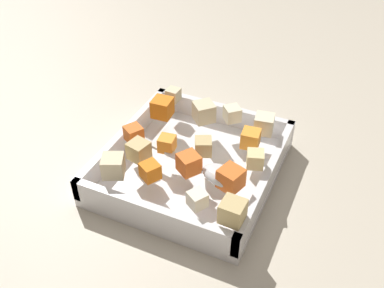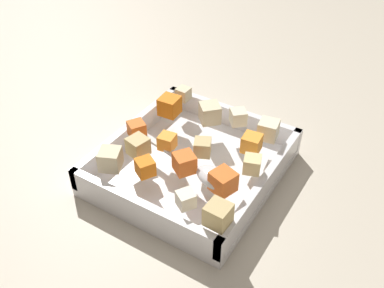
{
  "view_description": "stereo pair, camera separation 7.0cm",
  "coord_description": "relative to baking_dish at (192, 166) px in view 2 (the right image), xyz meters",
  "views": [
    {
      "loc": [
        -0.48,
        -0.22,
        0.5
      ],
      "look_at": [
        0.02,
        0.0,
        0.06
      ],
      "focal_mm": 41.5,
      "sensor_mm": 36.0,
      "label": 1
    },
    {
      "loc": [
        -0.44,
        -0.29,
        0.5
      ],
      "look_at": [
        0.02,
        0.0,
        0.06
      ],
      "focal_mm": 41.5,
      "sensor_mm": 36.0,
      "label": 2
    }
  ],
  "objects": [
    {
      "name": "ground_plane",
      "position": [
        -0.02,
        -0.0,
        -0.02
      ],
      "size": [
        4.0,
        4.0,
        0.0
      ],
      "primitive_type": "plane",
      "color": "#BCB29E"
    },
    {
      "name": "baking_dish",
      "position": [
        0.0,
        0.0,
        0.0
      ],
      "size": [
        0.28,
        0.26,
        0.05
      ],
      "color": "silver",
      "rests_on": "ground_plane"
    },
    {
      "name": "carrot_chunk_front_center",
      "position": [
        0.06,
        0.09,
        0.05
      ],
      "size": [
        0.03,
        0.03,
        0.03
      ],
      "primitive_type": "cube",
      "rotation": [
        0.0,
        0.0,
        1.63
      ],
      "color": "orange",
      "rests_on": "baking_dish"
    },
    {
      "name": "carrot_chunk_center",
      "position": [
        0.05,
        -0.08,
        0.05
      ],
      "size": [
        0.03,
        0.03,
        0.03
      ],
      "primitive_type": "cube",
      "rotation": [
        0.0,
        0.0,
        1.67
      ],
      "color": "orange",
      "rests_on": "baking_dish"
    },
    {
      "name": "carrot_chunk_near_right",
      "position": [
        -0.05,
        -0.09,
        0.05
      ],
      "size": [
        0.04,
        0.04,
        0.03
      ],
      "primitive_type": "cube",
      "rotation": [
        0.0,
        0.0,
        2.82
      ],
      "color": "orange",
      "rests_on": "baking_dish"
    },
    {
      "name": "carrot_chunk_rim_edge",
      "position": [
        -0.02,
        0.1,
        0.05
      ],
      "size": [
        0.04,
        0.04,
        0.03
      ],
      "primitive_type": "cube",
      "rotation": [
        0.0,
        0.0,
        4.16
      ],
      "color": "orange",
      "rests_on": "baking_dish"
    },
    {
      "name": "carrot_chunk_back_center",
      "position": [
        -0.09,
        0.03,
        0.05
      ],
      "size": [
        0.03,
        0.03,
        0.03
      ],
      "primitive_type": "cube",
      "rotation": [
        0.0,
        0.0,
        1.04
      ],
      "color": "orange",
      "rests_on": "baking_dish"
    },
    {
      "name": "carrot_chunk_corner_se",
      "position": [
        -0.05,
        -0.02,
        0.05
      ],
      "size": [
        0.04,
        0.04,
        0.03
      ],
      "primitive_type": "cube",
      "rotation": [
        0.0,
        0.0,
        2.55
      ],
      "color": "orange",
      "rests_on": "baking_dish"
    },
    {
      "name": "carrot_chunk_near_spoon",
      "position": [
        -0.02,
        0.03,
        0.05
      ],
      "size": [
        0.03,
        0.03,
        0.02
      ],
      "primitive_type": "cube",
      "rotation": [
        0.0,
        0.0,
        4.84
      ],
      "color": "orange",
      "rests_on": "baking_dish"
    },
    {
      "name": "potato_chunk_far_right",
      "position": [
        -0.1,
        0.08,
        0.05
      ],
      "size": [
        0.04,
        0.04,
        0.03
      ],
      "primitive_type": "cube",
      "rotation": [
        0.0,
        0.0,
        3.57
      ],
      "color": "beige",
      "rests_on": "baking_dish"
    },
    {
      "name": "potato_chunk_near_left",
      "position": [
        0.1,
        -0.03,
        0.05
      ],
      "size": [
        0.04,
        0.04,
        0.03
      ],
      "primitive_type": "cube",
      "rotation": [
        0.0,
        0.0,
        2.31
      ],
      "color": "beige",
      "rests_on": "baking_dish"
    },
    {
      "name": "potato_chunk_corner_ne",
      "position": [
        -0.11,
        -0.11,
        0.05
      ],
      "size": [
        0.03,
        0.03,
        0.03
      ],
      "primitive_type": "cube",
      "rotation": [
        0.0,
        0.0,
        4.67
      ],
      "color": "tan",
      "rests_on": "baking_dish"
    },
    {
      "name": "potato_chunk_far_left",
      "position": [
        0.12,
        0.09,
        0.05
      ],
      "size": [
        0.02,
        0.02,
        0.02
      ],
      "primitive_type": "cube",
      "rotation": [
        0.0,
        0.0,
        6.23
      ],
      "color": "beige",
      "rests_on": "baking_dish"
    },
    {
      "name": "potato_chunk_under_handle",
      "position": [
        -0.05,
        0.07,
        0.05
      ],
      "size": [
        0.03,
        0.03,
        0.03
      ],
      "primitive_type": "cube",
      "rotation": [
        0.0,
        0.0,
        2.91
      ],
      "color": "tan",
      "rests_on": "baking_dish"
    },
    {
      "name": "potato_chunk_corner_sw",
      "position": [
        -0.0,
        -0.02,
        0.05
      ],
      "size": [
        0.03,
        0.03,
        0.03
      ],
      "primitive_type": "cube",
      "rotation": [
        0.0,
        0.0,
        2.01
      ],
      "color": "tan",
      "rests_on": "baking_dish"
    },
    {
      "name": "potato_chunk_mid_left",
      "position": [
        0.09,
        -0.09,
        0.05
      ],
      "size": [
        0.04,
        0.04,
        0.03
      ],
      "primitive_type": "cube",
      "rotation": [
        0.0,
        0.0,
        1.73
      ],
      "color": "beige",
      "rests_on": "baking_dish"
    },
    {
      "name": "potato_chunk_heap_top",
      "position": [
        0.08,
        0.01,
        0.05
      ],
      "size": [
        0.05,
        0.05,
        0.03
      ],
      "primitive_type": "cube",
      "rotation": [
        0.0,
        0.0,
        3.93
      ],
      "color": "beige",
      "rests_on": "baking_dish"
    },
    {
      "name": "potato_chunk_corner_nw",
      "position": [
        0.0,
        -0.1,
        0.05
      ],
      "size": [
        0.03,
        0.03,
        0.03
      ],
      "primitive_type": "cube",
      "rotation": [
        0.0,
        0.0,
        1.9
      ],
      "color": "#E0CC89",
      "rests_on": "baking_dish"
    },
    {
      "name": "parsnip_chunk_mid_right",
      "position": [
        -0.11,
        -0.06,
        0.05
      ],
      "size": [
        0.03,
        0.03,
        0.02
      ],
      "primitive_type": "cube",
      "rotation": [
        0.0,
        0.0,
        4.15
      ],
      "color": "silver",
      "rests_on": "baking_dish"
    },
    {
      "name": "serving_spoon",
      "position": [
        -0.05,
        -0.06,
        0.05
      ],
      "size": [
        0.07,
        0.21,
        0.02
      ],
      "rotation": [
        0.0,
        0.0,
        1.35
      ],
      "color": "silver",
      "rests_on": "baking_dish"
    }
  ]
}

